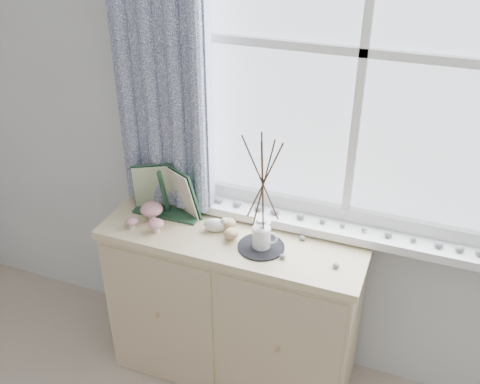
{
  "coord_description": "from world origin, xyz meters",
  "views": [
    {
      "loc": [
        0.59,
        -0.07,
        2.21
      ],
      "look_at": [
        -0.1,
        1.7,
        1.1
      ],
      "focal_mm": 40.0,
      "sensor_mm": 36.0,
      "label": 1
    }
  ],
  "objects_px": {
    "sideboard": "(234,306)",
    "twig_pitcher": "(263,179)",
    "botanical_book": "(162,193)",
    "toadstool_cluster": "(150,214)"
  },
  "relations": [
    {
      "from": "botanical_book",
      "to": "toadstool_cluster",
      "type": "distance_m",
      "value": 0.11
    },
    {
      "from": "sideboard",
      "to": "twig_pitcher",
      "type": "relative_size",
      "value": 2.05
    },
    {
      "from": "botanical_book",
      "to": "toadstool_cluster",
      "type": "height_order",
      "value": "botanical_book"
    },
    {
      "from": "botanical_book",
      "to": "toadstool_cluster",
      "type": "relative_size",
      "value": 2.04
    },
    {
      "from": "sideboard",
      "to": "twig_pitcher",
      "type": "height_order",
      "value": "twig_pitcher"
    },
    {
      "from": "toadstool_cluster",
      "to": "twig_pitcher",
      "type": "bearing_deg",
      "value": 1.61
    },
    {
      "from": "sideboard",
      "to": "twig_pitcher",
      "type": "distance_m",
      "value": 0.78
    },
    {
      "from": "botanical_book",
      "to": "twig_pitcher",
      "type": "distance_m",
      "value": 0.55
    },
    {
      "from": "botanical_book",
      "to": "toadstool_cluster",
      "type": "bearing_deg",
      "value": -108.88
    },
    {
      "from": "sideboard",
      "to": "toadstool_cluster",
      "type": "distance_m",
      "value": 0.61
    }
  ]
}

